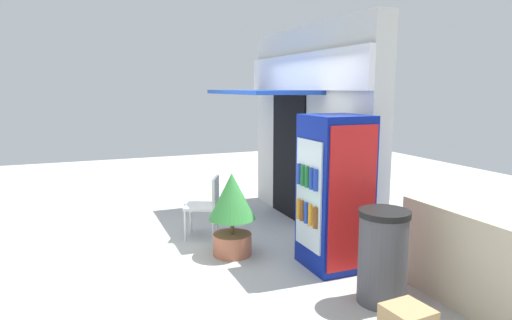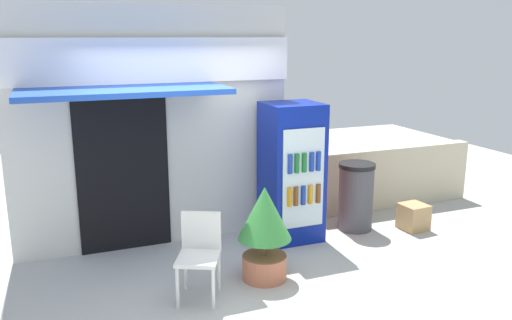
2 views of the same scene
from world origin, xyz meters
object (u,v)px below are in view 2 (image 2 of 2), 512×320
(potted_plant_near_shop, at_px, (265,226))
(cardboard_box, at_px, (413,217))
(plastic_chair, at_px, (200,249))
(drink_cooler, at_px, (292,172))
(trash_bin, at_px, (356,196))

(potted_plant_near_shop, xyz_separation_m, cardboard_box, (2.49, 0.62, -0.43))
(plastic_chair, xyz_separation_m, potted_plant_near_shop, (0.76, 0.11, 0.10))
(drink_cooler, height_order, potted_plant_near_shop, drink_cooler)
(drink_cooler, relative_size, cardboard_box, 5.02)
(plastic_chair, height_order, cardboard_box, plastic_chair)
(drink_cooler, bearing_deg, trash_bin, -2.17)
(plastic_chair, distance_m, potted_plant_near_shop, 0.77)
(drink_cooler, height_order, trash_bin, drink_cooler)
(plastic_chair, bearing_deg, potted_plant_near_shop, 7.93)
(trash_bin, bearing_deg, cardboard_box, -23.42)
(plastic_chair, relative_size, trash_bin, 0.93)
(potted_plant_near_shop, height_order, trash_bin, potted_plant_near_shop)
(trash_bin, bearing_deg, potted_plant_near_shop, -151.69)
(potted_plant_near_shop, relative_size, cardboard_box, 2.95)
(trash_bin, distance_m, cardboard_box, 0.86)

